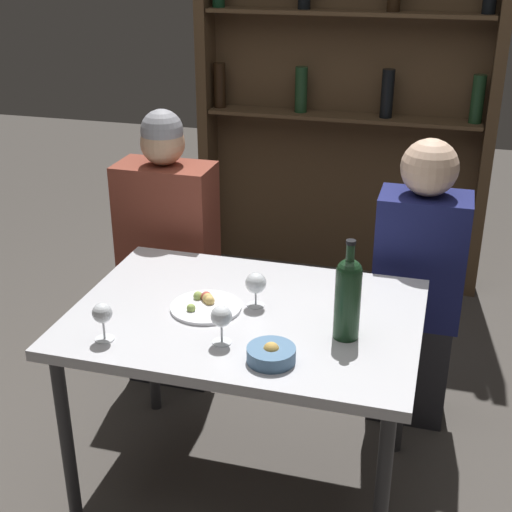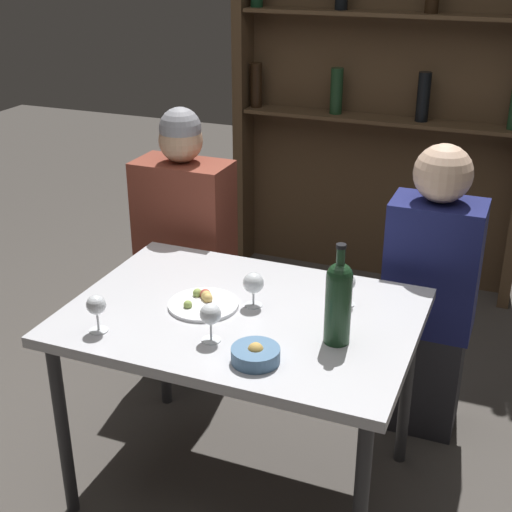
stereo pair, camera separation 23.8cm
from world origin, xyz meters
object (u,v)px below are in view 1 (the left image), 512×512
(wine_glass_0, at_px, (102,315))
(snack_bowl, at_px, (271,354))
(seated_person_right, at_px, (417,291))
(wine_glass_1, at_px, (256,284))
(wine_glass_2, at_px, (347,280))
(food_plate_0, at_px, (205,306))
(seated_person_left, at_px, (169,259))
(wine_bottle, at_px, (348,295))
(wine_glass_3, at_px, (221,318))

(wine_glass_0, distance_m, snack_bowl, 0.53)
(seated_person_right, bearing_deg, wine_glass_1, -132.16)
(wine_glass_1, distance_m, wine_glass_2, 0.31)
(wine_glass_1, bearing_deg, food_plate_0, -158.35)
(seated_person_left, bearing_deg, wine_bottle, -38.05)
(wine_glass_0, xyz_separation_m, wine_glass_1, (0.39, 0.34, -0.01))
(wine_glass_1, height_order, snack_bowl, wine_glass_1)
(food_plate_0, bearing_deg, wine_glass_0, -130.00)
(snack_bowl, bearing_deg, wine_glass_1, 113.09)
(wine_bottle, relative_size, wine_glass_2, 2.90)
(wine_glass_1, bearing_deg, seated_person_right, 47.84)
(food_plate_0, distance_m, seated_person_right, 0.92)
(wine_glass_0, xyz_separation_m, seated_person_right, (0.89, 0.89, -0.24))
(wine_glass_2, bearing_deg, wine_glass_1, -156.66)
(wine_bottle, relative_size, wine_glass_1, 2.69)
(wine_bottle, bearing_deg, snack_bowl, -133.55)
(wine_glass_1, distance_m, seated_person_left, 0.81)
(wine_glass_1, xyz_separation_m, wine_glass_3, (-0.03, -0.26, 0.01))
(wine_glass_1, bearing_deg, wine_glass_3, -97.73)
(wine_glass_0, bearing_deg, wine_bottle, 17.00)
(wine_bottle, relative_size, seated_person_left, 0.26)
(wine_glass_0, xyz_separation_m, food_plate_0, (0.23, 0.27, -0.08))
(wine_bottle, relative_size, snack_bowl, 2.24)
(wine_bottle, bearing_deg, wine_glass_2, 98.52)
(food_plate_0, bearing_deg, wine_glass_3, -58.18)
(wine_glass_0, height_order, snack_bowl, wine_glass_0)
(wine_glass_3, bearing_deg, food_plate_0, 121.82)
(seated_person_right, bearing_deg, seated_person_left, 180.00)
(wine_bottle, xyz_separation_m, wine_glass_3, (-0.36, -0.14, -0.06))
(wine_bottle, height_order, wine_glass_1, wine_bottle)
(snack_bowl, distance_m, seated_person_right, 0.96)
(wine_bottle, bearing_deg, wine_glass_3, -158.89)
(food_plate_0, bearing_deg, wine_glass_1, 21.65)
(wine_bottle, distance_m, seated_person_left, 1.13)
(wine_glass_2, height_order, seated_person_right, seated_person_right)
(snack_bowl, relative_size, seated_person_left, 0.12)
(seated_person_left, distance_m, seated_person_right, 1.05)
(wine_glass_0, height_order, seated_person_left, seated_person_left)
(wine_glass_2, distance_m, wine_glass_3, 0.50)
(snack_bowl, height_order, seated_person_left, seated_person_left)
(wine_glass_1, xyz_separation_m, food_plate_0, (-0.16, -0.06, -0.07))
(wine_glass_2, height_order, seated_person_left, seated_person_left)
(wine_glass_0, bearing_deg, wine_glass_1, 41.04)
(wine_bottle, height_order, wine_glass_2, wine_bottle)
(wine_glass_0, distance_m, seated_person_right, 1.28)
(wine_glass_2, bearing_deg, seated_person_left, 152.34)
(wine_glass_1, bearing_deg, seated_person_left, 134.31)
(food_plate_0, distance_m, seated_person_left, 0.75)
(wine_glass_3, relative_size, seated_person_right, 0.11)
(wine_glass_1, xyz_separation_m, seated_person_right, (0.50, 0.56, -0.23))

